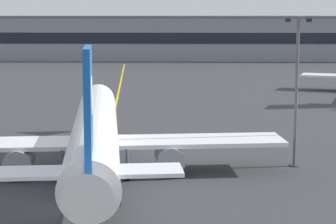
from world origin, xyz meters
name	(u,v)px	position (x,y,z in m)	size (l,w,h in m)	color
ground_plane	(63,210)	(0.00, 0.00, 0.00)	(400.00, 400.00, 0.00)	#353538
taxiway_centreline	(110,131)	(0.00, 30.00, 0.00)	(0.30, 180.00, 0.01)	yellow
airliner_foreground	(95,136)	(0.98, 9.80, 3.37)	(32.34, 41.50, 11.65)	white
apron_lamp_post	(296,89)	(18.14, 13.49, 6.88)	(2.24, 0.90, 13.16)	#515156
safety_cone_by_nose_gear	(117,134)	(1.01, 27.01, 0.26)	(0.44, 0.44, 0.55)	orange
terminal_building	(193,38)	(10.61, 133.30, 5.82)	(139.48, 12.40, 11.62)	gray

